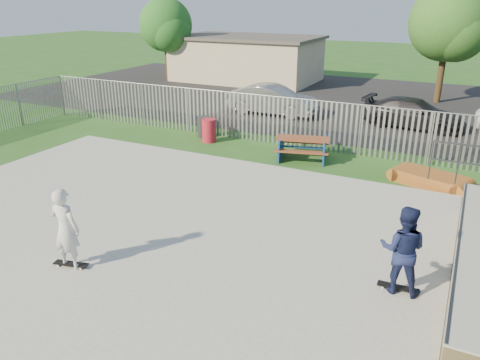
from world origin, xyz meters
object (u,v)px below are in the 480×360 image
at_px(trash_bin_red, 209,131).
at_px(skater_navy, 403,250).
at_px(trash_bin_grey, 204,127).
at_px(car_dark, 413,113).
at_px(car_silver, 272,100).
at_px(tree_mid, 449,22).
at_px(picnic_table, 302,148).
at_px(tree_left, 166,25).
at_px(skater_white, 66,229).
at_px(funbox, 430,179).

xyz_separation_m(trash_bin_red, skater_navy, (9.06, -7.93, 0.60)).
height_order(trash_bin_grey, car_dark, car_dark).
height_order(trash_bin_red, skater_navy, skater_navy).
relative_size(car_silver, tree_mid, 0.70).
bearing_deg(car_silver, picnic_table, -148.65).
xyz_separation_m(trash_bin_red, tree_left, (-10.74, 12.53, 3.43)).
bearing_deg(picnic_table, skater_navy, -72.70).
xyz_separation_m(trash_bin_red, skater_white, (2.35, -10.27, 0.60)).
xyz_separation_m(car_silver, tree_mid, (7.51, 7.16, 3.71)).
height_order(car_dark, skater_white, skater_white).
distance_m(trash_bin_red, skater_white, 10.55).
bearing_deg(skater_white, picnic_table, -105.01).
distance_m(car_silver, skater_navy, 16.21).
relative_size(car_dark, skater_navy, 2.47).
bearing_deg(trash_bin_grey, skater_navy, -41.29).
height_order(car_silver, skater_white, skater_white).
distance_m(funbox, skater_navy, 6.88).
height_order(trash_bin_red, skater_white, skater_white).
height_order(car_dark, tree_left, tree_left).
distance_m(car_silver, tree_left, 13.44).
distance_m(trash_bin_grey, skater_white, 11.23).
bearing_deg(picnic_table, skater_white, -116.16).
xyz_separation_m(car_silver, skater_white, (1.87, -16.08, 0.31)).
relative_size(trash_bin_red, trash_bin_grey, 1.08).
distance_m(trash_bin_red, skater_navy, 12.06).
distance_m(picnic_table, tree_left, 20.16).
distance_m(trash_bin_grey, tree_left, 16.07).
bearing_deg(trash_bin_grey, trash_bin_red, -42.53).
bearing_deg(funbox, picnic_table, -170.28).
xyz_separation_m(picnic_table, funbox, (4.67, -0.72, -0.21)).
relative_size(skater_navy, skater_white, 1.00).
distance_m(picnic_table, tree_mid, 14.44).
distance_m(funbox, tree_left, 24.28).
height_order(picnic_table, tree_left, tree_left).
distance_m(trash_bin_grey, car_silver, 5.38).
distance_m(car_dark, tree_left, 19.51).
relative_size(funbox, trash_bin_grey, 2.57).
distance_m(car_silver, tree_mid, 11.02).
bearing_deg(tree_left, car_dark, -18.86).
distance_m(skater_navy, skater_white, 7.11).
xyz_separation_m(funbox, skater_white, (-6.66, -9.16, 0.88)).
distance_m(picnic_table, trash_bin_grey, 5.02).
height_order(picnic_table, skater_navy, skater_navy).
xyz_separation_m(car_dark, tree_mid, (0.51, 6.66, 3.80)).
xyz_separation_m(trash_bin_red, tree_mid, (7.98, 12.97, 4.00)).
relative_size(trash_bin_red, car_dark, 0.21).
xyz_separation_m(picnic_table, trash_bin_grey, (-4.93, 0.94, 0.03)).
bearing_deg(skater_navy, picnic_table, -60.29).
bearing_deg(trash_bin_red, tree_left, 130.59).
xyz_separation_m(tree_left, tree_mid, (18.72, 0.44, 0.56)).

